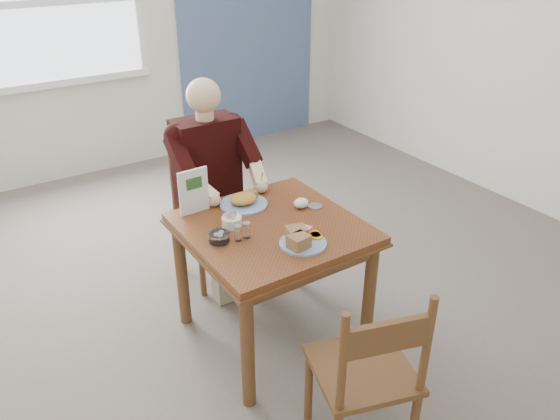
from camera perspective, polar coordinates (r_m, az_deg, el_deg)
floor at (r=3.38m, az=-0.77°, el=-12.69°), size 6.00×6.00×0.00m
wall_back at (r=5.41m, az=-19.07°, el=18.00°), size 5.50×0.00×5.50m
accent_panel at (r=6.00m, az=-3.35°, el=20.22°), size 1.60×0.02×2.80m
lemon_wedge at (r=2.74m, az=1.32°, el=-3.61°), size 0.07×0.06×0.03m
napkin at (r=3.12m, az=2.22°, el=0.73°), size 0.11×0.10×0.06m
metal_dish at (r=3.13m, az=3.70°, el=0.39°), size 0.09×0.09×0.01m
window at (r=5.27m, az=-23.70°, el=19.22°), size 1.72×0.04×1.42m
table at (r=3.00m, az=-0.84°, el=-3.42°), size 0.92×0.92×0.75m
chair_far at (r=3.70m, az=-7.45°, el=-0.12°), size 0.42×0.42×0.95m
chair_near at (r=2.48m, az=9.06°, el=-16.63°), size 0.52×0.52×0.95m
diner at (r=3.48m, az=-7.12°, el=4.14°), size 0.53×0.56×1.39m
near_plate at (r=2.76m, az=2.17°, el=-3.09°), size 0.26×0.24×0.08m
far_plate at (r=3.15m, az=-3.79°, el=0.96°), size 0.34×0.34×0.07m
caddy at (r=2.93m, az=-5.07°, el=-1.21°), size 0.12×0.12×0.08m
shakers at (r=2.80m, az=-3.96°, el=-2.26°), size 0.09×0.04×0.09m
creamer at (r=2.80m, az=-6.38°, el=-2.84°), size 0.12×0.12×0.05m
menu at (r=3.05m, az=-9.01°, el=1.97°), size 0.18×0.02×0.26m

